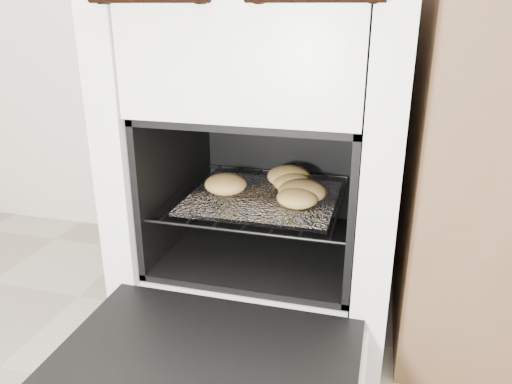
% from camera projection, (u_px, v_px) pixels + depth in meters
% --- Properties ---
extents(stove, '(0.67, 0.75, 1.03)m').
position_uv_depth(stove, '(272.00, 153.00, 1.36)').
color(stove, silver).
rests_on(stove, ground).
extents(oven_door, '(0.60, 0.47, 0.04)m').
position_uv_depth(oven_door, '(201.00, 374.00, 0.94)').
color(oven_door, black).
rests_on(oven_door, stove).
extents(oven_rack, '(0.49, 0.47, 0.01)m').
position_uv_depth(oven_rack, '(265.00, 197.00, 1.33)').
color(oven_rack, black).
rests_on(oven_rack, stove).
extents(foil_sheet, '(0.38, 0.33, 0.01)m').
position_uv_depth(foil_sheet, '(263.00, 198.00, 1.30)').
color(foil_sheet, white).
rests_on(foil_sheet, oven_rack).
extents(baked_rolls, '(0.35, 0.28, 0.06)m').
position_uv_depth(baked_rolls, '(281.00, 185.00, 1.30)').
color(baked_rolls, tan).
rests_on(baked_rolls, foil_sheet).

